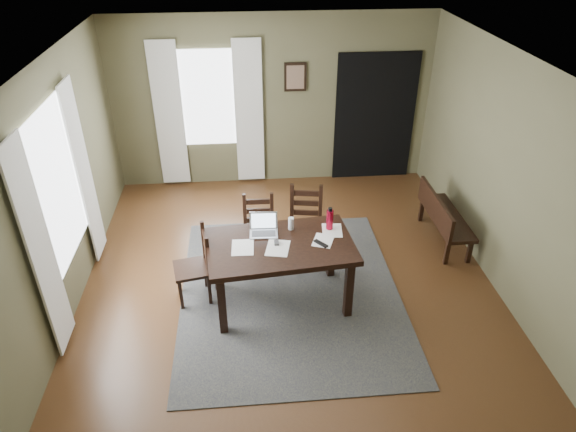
{
  "coord_description": "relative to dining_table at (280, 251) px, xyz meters",
  "views": [
    {
      "loc": [
        -0.45,
        -4.79,
        4.03
      ],
      "look_at": [
        0.0,
        0.3,
        0.9
      ],
      "focal_mm": 32.0,
      "sensor_mm": 36.0,
      "label": 1
    }
  ],
  "objects": [
    {
      "name": "ground",
      "position": [
        0.13,
        0.15,
        -0.72
      ],
      "size": [
        5.0,
        6.0,
        0.01
      ],
      "color": "#492C16"
    },
    {
      "name": "room_shell",
      "position": [
        0.13,
        0.15,
        1.08
      ],
      "size": [
        5.02,
        6.02,
        2.71
      ],
      "color": "brown",
      "rests_on": "ground"
    },
    {
      "name": "rug",
      "position": [
        0.13,
        0.15,
        -0.71
      ],
      "size": [
        2.6,
        3.2,
        0.01
      ],
      "color": "#383838",
      "rests_on": "ground"
    },
    {
      "name": "dining_table",
      "position": [
        0.0,
        0.0,
        0.0
      ],
      "size": [
        1.7,
        1.13,
        0.81
      ],
      "rotation": [
        0.0,
        0.0,
        0.1
      ],
      "color": "black",
      "rests_on": "rug"
    },
    {
      "name": "chair_end",
      "position": [
        -0.96,
        0.17,
        -0.26
      ],
      "size": [
        0.47,
        0.47,
        0.92
      ],
      "rotation": [
        0.0,
        0.0,
        -1.38
      ],
      "color": "black",
      "rests_on": "rug"
    },
    {
      "name": "chair_back_left",
      "position": [
        -0.21,
        0.83,
        -0.26
      ],
      "size": [
        0.41,
        0.41,
        0.92
      ],
      "rotation": [
        0.0,
        0.0,
        -0.02
      ],
      "color": "black",
      "rests_on": "rug"
    },
    {
      "name": "chair_back_right",
      "position": [
        0.39,
        0.88,
        -0.23
      ],
      "size": [
        0.5,
        0.5,
        0.98
      ],
      "rotation": [
        0.0,
        0.0,
        -0.17
      ],
      "color": "black",
      "rests_on": "rug"
    },
    {
      "name": "bench",
      "position": [
        2.28,
        1.08,
        -0.3
      ],
      "size": [
        0.4,
        1.24,
        0.7
      ],
      "rotation": [
        0.0,
        0.0,
        1.57
      ],
      "color": "black",
      "rests_on": "ground"
    },
    {
      "name": "laptop",
      "position": [
        -0.17,
        0.26,
        0.16
      ],
      "size": [
        0.33,
        0.26,
        0.22
      ],
      "rotation": [
        0.0,
        0.0,
        -0.04
      ],
      "color": "#B7B7BC",
      "rests_on": "dining_table"
    },
    {
      "name": "computer_mouse",
      "position": [
        -0.04,
        0.0,
        0.11
      ],
      "size": [
        0.05,
        0.09,
        0.03
      ],
      "primitive_type": "cube",
      "rotation": [
        0.0,
        0.0,
        0.02
      ],
      "color": "#3F3F42",
      "rests_on": "dining_table"
    },
    {
      "name": "tv_remote",
      "position": [
        0.44,
        -0.05,
        0.11
      ],
      "size": [
        0.15,
        0.17,
        0.02
      ],
      "primitive_type": "cube",
      "rotation": [
        0.0,
        0.0,
        0.67
      ],
      "color": "black",
      "rests_on": "dining_table"
    },
    {
      "name": "drinking_glass",
      "position": [
        0.15,
        0.29,
        0.17
      ],
      "size": [
        0.08,
        0.08,
        0.15
      ],
      "primitive_type": "cylinder",
      "rotation": [
        0.0,
        0.0,
        -0.21
      ],
      "color": "silver",
      "rests_on": "dining_table"
    },
    {
      "name": "water_bottle",
      "position": [
        0.59,
        0.26,
        0.23
      ],
      "size": [
        0.1,
        0.1,
        0.28
      ],
      "rotation": [
        0.0,
        0.0,
        -0.36
      ],
      "color": "#A70C27",
      "rests_on": "dining_table"
    },
    {
      "name": "paper_a",
      "position": [
        -0.41,
        -0.03,
        0.1
      ],
      "size": [
        0.25,
        0.32,
        0.0
      ],
      "primitive_type": "cube",
      "rotation": [
        0.0,
        0.0,
        -0.03
      ],
      "color": "white",
      "rests_on": "dining_table"
    },
    {
      "name": "paper_b",
      "position": [
        0.48,
        0.02,
        0.1
      ],
      "size": [
        0.29,
        0.33,
        0.0
      ],
      "primitive_type": "cube",
      "rotation": [
        0.0,
        0.0,
        -0.36
      ],
      "color": "white",
      "rests_on": "dining_table"
    },
    {
      "name": "paper_d",
      "position": [
        0.61,
        0.22,
        0.1
      ],
      "size": [
        0.25,
        0.31,
        0.0
      ],
      "primitive_type": "cube",
      "rotation": [
        0.0,
        0.0,
        -0.11
      ],
      "color": "white",
      "rests_on": "dining_table"
    },
    {
      "name": "paper_e",
      "position": [
        -0.03,
        -0.08,
        0.1
      ],
      "size": [
        0.3,
        0.36,
        0.0
      ],
      "primitive_type": "cube",
      "rotation": [
        0.0,
        0.0,
        -0.21
      ],
      "color": "white",
      "rests_on": "dining_table"
    },
    {
      "name": "window_left",
      "position": [
        -2.34,
        0.35,
        0.73
      ],
      "size": [
        0.01,
        1.3,
        1.7
      ],
      "color": "white",
      "rests_on": "ground"
    },
    {
      "name": "window_back",
      "position": [
        -0.87,
        3.12,
        0.73
      ],
      "size": [
        1.0,
        0.01,
        1.5
      ],
      "color": "white",
      "rests_on": "ground"
    },
    {
      "name": "curtain_left_near",
      "position": [
        -2.31,
        -0.47,
        0.48
      ],
      "size": [
        0.03,
        0.48,
        2.3
      ],
      "color": "silver",
      "rests_on": "ground"
    },
    {
      "name": "curtain_left_far",
      "position": [
        -2.31,
        1.17,
        0.48
      ],
      "size": [
        0.03,
        0.48,
        2.3
      ],
      "color": "silver",
      "rests_on": "ground"
    },
    {
      "name": "curtain_back_left",
      "position": [
        -1.49,
        3.09,
        0.48
      ],
      "size": [
        0.44,
        0.03,
        2.3
      ],
      "color": "silver",
      "rests_on": "ground"
    },
    {
      "name": "curtain_back_right",
      "position": [
        -0.25,
        3.09,
        0.48
      ],
      "size": [
        0.44,
        0.03,
        2.3
      ],
      "color": "silver",
      "rests_on": "ground"
    },
    {
      "name": "framed_picture",
      "position": [
        0.48,
        3.12,
        1.03
      ],
      "size": [
        0.34,
        0.03,
        0.44
      ],
      "color": "black",
      "rests_on": "ground"
    },
    {
      "name": "doorway_back",
      "position": [
        1.78,
        3.12,
        0.33
      ],
      "size": [
        1.3,
        0.03,
        2.1
      ],
      "color": "black",
      "rests_on": "ground"
    }
  ]
}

